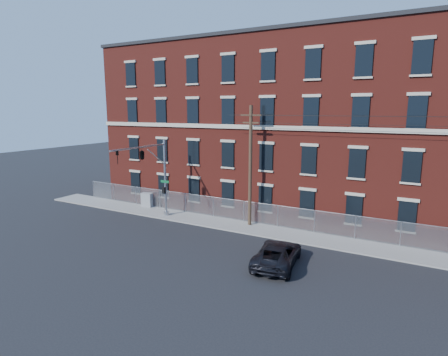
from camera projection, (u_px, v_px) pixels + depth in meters
name	position (u px, v px, depth m)	size (l,w,h in m)	color
ground	(194.00, 242.00, 27.42)	(140.00, 140.00, 0.00)	black
sidewalk	(374.00, 249.00, 26.04)	(65.00, 3.00, 0.12)	gray
mill_building	(394.00, 128.00, 32.24)	(55.30, 14.32, 16.30)	maroon
chain_link_fence	(377.00, 230.00, 26.98)	(59.06, 0.06, 1.85)	#A5A8AD
traffic_signal_mast	(148.00, 162.00, 31.14)	(0.90, 6.75, 7.00)	#9EA0A5
utility_pole_near	(250.00, 164.00, 30.31)	(1.80, 0.28, 10.00)	#443222
pickup_truck	(277.00, 254.00, 23.37)	(2.43, 5.27, 1.47)	black
utility_cabinet	(147.00, 200.00, 36.95)	(1.12, 0.56, 1.40)	gray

